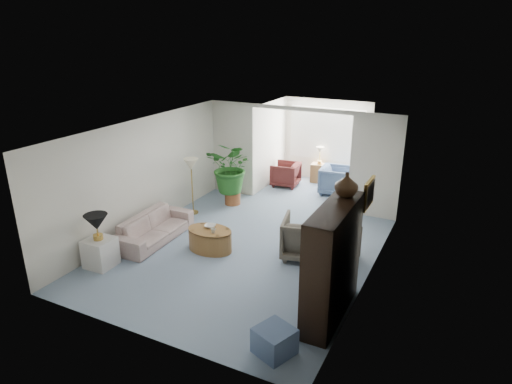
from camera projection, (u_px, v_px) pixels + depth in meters
The scene contains 26 objects.
floor at pixel (243, 252), 9.11m from camera, with size 6.00×6.00×0.00m, color #7D91A5.
sunroom_floor at pixel (312, 191), 12.55m from camera, with size 2.60×2.60×0.00m, color #7D91A5.
back_pier_left at pixel (233, 149), 12.00m from camera, with size 1.20×0.12×2.50m, color silver.
back_pier_right at pixel (375, 167), 10.40m from camera, with size 1.20×0.12×2.50m, color silver.
back_header at pixel (301, 109), 10.79m from camera, with size 2.60×0.12×0.10m, color silver.
window_pane at pixel (327, 134), 12.98m from camera, with size 2.20×0.02×1.50m, color white.
window_blinds at pixel (326, 134), 12.95m from camera, with size 2.20×0.02×1.50m, color white.
framed_picture at pixel (370, 194), 7.41m from camera, with size 0.04×0.50×0.40m, color #B9AC94.
sofa at pixel (154, 228), 9.52m from camera, with size 1.96×0.76×0.57m, color #BEB4A1.
end_table at pixel (100, 253), 8.48m from camera, with size 0.51×0.51×0.56m, color silver.
table_lamp at pixel (96, 222), 8.26m from camera, with size 0.44×0.44×0.30m, color black.
floor_lamp at pixel (191, 164), 10.60m from camera, with size 0.36×0.36×0.28m, color #F5ECC3.
coffee_table at pixel (210, 240), 9.12m from camera, with size 0.95×0.95×0.45m, color brown.
coffee_bowl at pixel (210, 226), 9.14m from camera, with size 0.22×0.22×0.06m, color silver.
coffee_cup at pixel (213, 231), 8.88m from camera, with size 0.10×0.10×0.09m, color beige.
wingback_chair at pixel (306, 237), 8.79m from camera, with size 0.88×0.91×0.83m, color #625A4D.
side_table_dark at pixel (344, 243), 8.78m from camera, with size 0.54×0.43×0.64m, color black.
entertainment_cabinet at pixel (332, 263), 6.80m from camera, with size 0.44×1.66×1.84m, color black.
cabinet_urn at pixel (347, 185), 6.84m from camera, with size 0.36×0.36×0.38m, color #311E10.
ottoman at pixel (274, 341), 6.21m from camera, with size 0.49×0.49×0.39m, color slate.
plant_pot at pixel (233, 198), 11.55m from camera, with size 0.40×0.40×0.32m, color brown.
house_plant at pixel (232, 167), 11.27m from camera, with size 1.21×1.05×1.35m, color #256221.
sunroom_chair_blue at pixel (336, 180), 12.21m from camera, with size 0.82×0.84×0.76m, color slate.
sunroom_chair_maroon at pixel (286, 174), 12.85m from camera, with size 0.73×0.75×0.68m, color #511B1E.
sunroom_table at pixel (319, 173), 13.19m from camera, with size 0.45×0.35×0.55m, color brown.
shelf_clutter at pixel (329, 254), 6.71m from camera, with size 0.30×1.12×1.06m.
Camera 1 is at (3.89, -7.16, 4.26)m, focal length 31.41 mm.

